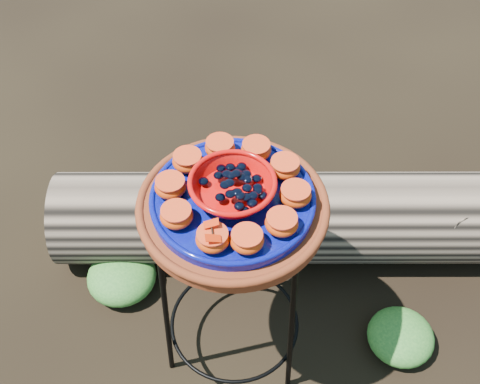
# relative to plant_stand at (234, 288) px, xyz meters

# --- Properties ---
(ground) EXTENTS (60.00, 60.00, 0.00)m
(ground) POSITION_rel_plant_stand_xyz_m (0.00, 0.00, -0.35)
(ground) COLOR black
(plant_stand) EXTENTS (0.44, 0.44, 0.70)m
(plant_stand) POSITION_rel_plant_stand_xyz_m (0.00, 0.00, 0.00)
(plant_stand) COLOR black
(plant_stand) RESTS_ON ground
(terracotta_saucer) EXTENTS (0.46, 0.46, 0.04)m
(terracotta_saucer) POSITION_rel_plant_stand_xyz_m (0.00, 0.00, 0.37)
(terracotta_saucer) COLOR #592B0F
(terracotta_saucer) RESTS_ON plant_stand
(cobalt_plate) EXTENTS (0.40, 0.40, 0.03)m
(cobalt_plate) POSITION_rel_plant_stand_xyz_m (0.00, 0.00, 0.40)
(cobalt_plate) COLOR #01005F
(cobalt_plate) RESTS_ON terracotta_saucer
(red_bowl) EXTENTS (0.20, 0.20, 0.06)m
(red_bowl) POSITION_rel_plant_stand_xyz_m (0.00, 0.00, 0.44)
(red_bowl) COLOR red
(red_bowl) RESTS_ON cobalt_plate
(glass_gems) EXTENTS (0.15, 0.15, 0.03)m
(glass_gems) POSITION_rel_plant_stand_xyz_m (0.00, 0.00, 0.48)
(glass_gems) COLOR black
(glass_gems) RESTS_ON red_bowl
(orange_half_0) EXTENTS (0.08, 0.08, 0.04)m
(orange_half_0) POSITION_rel_plant_stand_xyz_m (-0.02, -0.15, 0.44)
(orange_half_0) COLOR #C04311
(orange_half_0) RESTS_ON cobalt_plate
(orange_half_1) EXTENTS (0.08, 0.08, 0.04)m
(orange_half_1) POSITION_rel_plant_stand_xyz_m (0.06, -0.14, 0.44)
(orange_half_1) COLOR #C04311
(orange_half_1) RESTS_ON cobalt_plate
(orange_half_2) EXTENTS (0.08, 0.08, 0.04)m
(orange_half_2) POSITION_rel_plant_stand_xyz_m (0.13, -0.08, 0.44)
(orange_half_2) COLOR #C04311
(orange_half_2) RESTS_ON cobalt_plate
(orange_half_3) EXTENTS (0.08, 0.08, 0.04)m
(orange_half_3) POSITION_rel_plant_stand_xyz_m (0.15, 0.01, 0.44)
(orange_half_3) COLOR #C04311
(orange_half_3) RESTS_ON cobalt_plate
(orange_half_4) EXTENTS (0.08, 0.08, 0.04)m
(orange_half_4) POSITION_rel_plant_stand_xyz_m (0.11, 0.10, 0.44)
(orange_half_4) COLOR #C04311
(orange_half_4) RESTS_ON cobalt_plate
(orange_half_5) EXTENTS (0.08, 0.08, 0.04)m
(orange_half_5) POSITION_rel_plant_stand_xyz_m (0.04, 0.14, 0.44)
(orange_half_5) COLOR #C04311
(orange_half_5) RESTS_ON cobalt_plate
(orange_half_6) EXTENTS (0.08, 0.08, 0.04)m
(orange_half_6) POSITION_rel_plant_stand_xyz_m (-0.06, 0.14, 0.44)
(orange_half_6) COLOR #C04311
(orange_half_6) RESTS_ON cobalt_plate
(orange_half_7) EXTENTS (0.08, 0.08, 0.04)m
(orange_half_7) POSITION_rel_plant_stand_xyz_m (-0.13, 0.08, 0.44)
(orange_half_7) COLOR #C04311
(orange_half_7) RESTS_ON cobalt_plate
(orange_half_8) EXTENTS (0.08, 0.08, 0.04)m
(orange_half_8) POSITION_rel_plant_stand_xyz_m (-0.15, -0.01, 0.44)
(orange_half_8) COLOR #C04311
(orange_half_8) RESTS_ON cobalt_plate
(orange_half_9) EXTENTS (0.08, 0.08, 0.04)m
(orange_half_9) POSITION_rel_plant_stand_xyz_m (-0.11, -0.10, 0.44)
(orange_half_9) COLOR #C04311
(orange_half_9) RESTS_ON cobalt_plate
(butterfly) EXTENTS (0.09, 0.07, 0.01)m
(butterfly) POSITION_rel_plant_stand_xyz_m (-0.02, -0.15, 0.46)
(butterfly) COLOR red
(butterfly) RESTS_ON orange_half_0
(driftwood_log) EXTENTS (1.81, 0.74, 0.33)m
(driftwood_log) POSITION_rel_plant_stand_xyz_m (0.18, 0.45, -0.18)
(driftwood_log) COLOR black
(driftwood_log) RESTS_ON ground
(foliage_left) EXTENTS (0.25, 0.25, 0.12)m
(foliage_left) POSITION_rel_plant_stand_xyz_m (-0.43, 0.17, -0.29)
(foliage_left) COLOR #20571E
(foliage_left) RESTS_ON ground
(foliage_right) EXTENTS (0.22, 0.22, 0.11)m
(foliage_right) POSITION_rel_plant_stand_xyz_m (0.54, 0.09, -0.29)
(foliage_right) COLOR #20571E
(foliage_right) RESTS_ON ground
(foliage_back) EXTENTS (0.32, 0.32, 0.16)m
(foliage_back) POSITION_rel_plant_stand_xyz_m (-0.11, 0.64, -0.27)
(foliage_back) COLOR #20571E
(foliage_back) RESTS_ON ground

